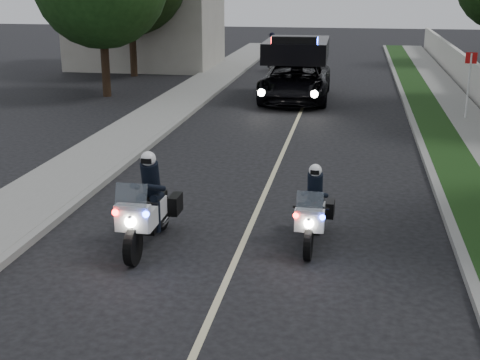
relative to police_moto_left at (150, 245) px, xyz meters
name	(u,v)px	position (x,y,z in m)	size (l,w,h in m)	color
ground	(236,258)	(1.78, -0.33, 0.00)	(120.00, 120.00, 0.00)	black
curb_right	(418,138)	(5.88, 9.67, 0.07)	(0.20, 60.00, 0.15)	gray
grass_verge	(441,139)	(6.58, 9.67, 0.08)	(1.20, 60.00, 0.16)	#193814
curb_left	(170,128)	(-2.32, 9.67, 0.07)	(0.20, 60.00, 0.15)	gray
sidewalk_left	(139,127)	(-3.42, 9.67, 0.08)	(2.00, 60.00, 0.16)	gray
building_far	(146,5)	(-8.22, 25.67, 3.50)	(8.00, 6.00, 7.00)	#A8A396
lane_marking	(290,135)	(1.78, 9.67, 0.00)	(0.12, 50.00, 0.01)	#BFB78C
police_moto_left	(150,245)	(0.00, 0.00, 0.00)	(0.76, 2.17, 1.85)	silver
police_moto_right	(312,243)	(3.11, 0.64, 0.00)	(0.65, 1.85, 1.57)	silver
police_suv	(295,100)	(1.31, 16.30, 0.00)	(2.80, 6.04, 2.94)	black
bicycle	(271,71)	(-0.84, 25.08, 0.00)	(0.65, 1.86, 0.97)	black
cyclist	(271,71)	(-0.84, 25.08, 0.00)	(0.69, 0.46, 1.93)	black
sign_post	(465,122)	(7.78, 12.91, 0.00)	(0.40, 0.40, 2.56)	#9E1E0B
tree_left_near	(107,96)	(-6.92, 15.73, 0.00)	(5.71, 5.71, 9.52)	#1C4416
tree_left_far	(134,76)	(-7.76, 21.84, 0.00)	(5.89, 5.89, 9.82)	black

